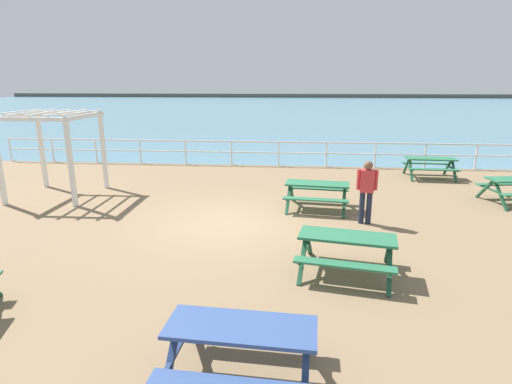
# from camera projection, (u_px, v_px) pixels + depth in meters

# --- Properties ---
(ground_plane) EXTENTS (30.00, 24.00, 0.20)m
(ground_plane) POSITION_uv_depth(u_px,v_px,m) (228.00, 226.00, 10.72)
(ground_plane) COLOR #846B4C
(sea_band) EXTENTS (142.00, 90.00, 0.01)m
(sea_band) POSITION_uv_depth(u_px,v_px,m) (282.00, 107.00, 61.42)
(sea_band) COLOR teal
(sea_band) RESTS_ON ground
(distant_shoreline) EXTENTS (142.00, 6.00, 1.80)m
(distant_shoreline) POSITION_uv_depth(u_px,v_px,m) (287.00, 97.00, 102.77)
(distant_shoreline) COLOR #4C4C47
(distant_shoreline) RESTS_ON ground
(seaward_railing) EXTENTS (23.07, 0.07, 1.08)m
(seaward_railing) POSITION_uv_depth(u_px,v_px,m) (255.00, 148.00, 17.95)
(seaward_railing) COLOR white
(seaward_railing) RESTS_ON ground
(picnic_table_near_left) EXTENTS (2.04, 1.81, 0.80)m
(picnic_table_near_left) POSITION_uv_depth(u_px,v_px,m) (347.00, 245.00, 7.73)
(picnic_table_near_left) COLOR #286B47
(picnic_table_near_left) RESTS_ON ground
(picnic_table_near_right) EXTENTS (1.96, 1.72, 0.80)m
(picnic_table_near_right) POSITION_uv_depth(u_px,v_px,m) (317.00, 189.00, 11.74)
(picnic_table_near_right) COLOR #286B47
(picnic_table_near_right) RESTS_ON ground
(picnic_table_far_left) EXTENTS (1.86, 1.60, 0.80)m
(picnic_table_far_left) POSITION_uv_depth(u_px,v_px,m) (430.00, 163.00, 15.61)
(picnic_table_far_left) COLOR #286B47
(picnic_table_far_left) RESTS_ON ground
(picnic_table_seaward) EXTENTS (1.88, 1.63, 0.80)m
(picnic_table_seaward) POSITION_uv_depth(u_px,v_px,m) (241.00, 339.00, 4.88)
(picnic_table_seaward) COLOR #334C84
(picnic_table_seaward) RESTS_ON ground
(visitor) EXTENTS (0.53, 0.24, 1.66)m
(visitor) POSITION_uv_depth(u_px,v_px,m) (367.00, 188.00, 10.42)
(visitor) COLOR #1E2338
(visitor) RESTS_ON ground
(lattice_pergola) EXTENTS (2.48, 2.60, 2.70)m
(lattice_pergola) POSITION_uv_depth(u_px,v_px,m) (52.00, 134.00, 12.76)
(lattice_pergola) COLOR white
(lattice_pergola) RESTS_ON ground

